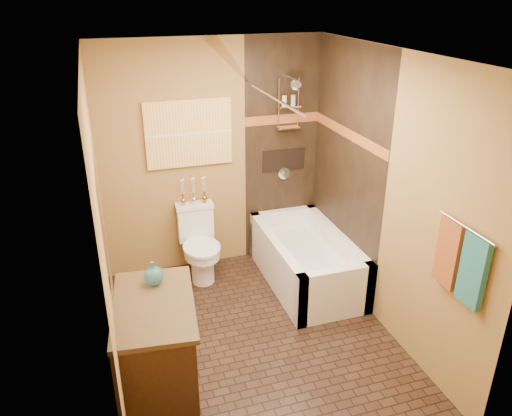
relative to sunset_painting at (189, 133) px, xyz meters
name	(u,v)px	position (x,y,z in m)	size (l,w,h in m)	color
floor	(257,338)	(0.26, -1.48, -1.55)	(3.00, 3.00, 0.00)	black
wall_left	(103,235)	(-0.94, -1.48, -0.30)	(0.02, 3.00, 2.50)	olive
wall_right	(386,196)	(1.46, -1.48, -0.30)	(0.02, 3.00, 2.50)	olive
wall_back	(214,158)	(0.26, 0.02, -0.30)	(2.40, 0.02, 2.50)	olive
wall_front	(340,323)	(0.26, -2.98, -0.30)	(2.40, 0.02, 2.50)	olive
ceiling	(257,54)	(0.26, -1.48, 0.95)	(3.00, 3.00, 0.00)	silver
alcove_tile_back	(282,152)	(1.03, 0.01, -0.30)	(0.85, 0.01, 2.50)	black
alcove_tile_right	(346,169)	(1.45, -0.73, -0.30)	(0.01, 1.50, 2.50)	black
mosaic_band_back	(283,119)	(1.03, 0.00, 0.07)	(0.85, 0.01, 0.10)	maroon
mosaic_band_right	(348,133)	(1.44, -0.73, 0.07)	(0.01, 1.50, 0.10)	maroon
alcove_niche	(284,160)	(1.06, 0.01, -0.40)	(0.50, 0.01, 0.25)	black
shower_fixtures	(288,117)	(1.06, -0.10, 0.12)	(0.24, 0.33, 1.16)	silver
curtain_rod	(273,97)	(0.66, -0.73, 0.47)	(0.03, 0.03, 1.55)	silver
towel_bar	(466,227)	(1.41, -2.53, -0.10)	(0.02, 0.02, 0.55)	silver
towel_teal	(473,271)	(1.42, -2.66, -0.37)	(0.05, 0.22, 0.52)	#20676A
towel_rust	(449,253)	(1.42, -2.40, -0.37)	(0.05, 0.22, 0.52)	brown
sunset_painting	(189,133)	(0.00, 0.00, 0.00)	(0.90, 0.04, 0.70)	gold
vanity_mirror	(103,227)	(-0.93, -1.88, -0.05)	(0.01, 1.00, 0.90)	white
bathtub	(306,263)	(1.06, -0.73, -1.33)	(0.80, 1.50, 0.55)	white
toilet	(199,243)	(0.00, -0.26, -1.15)	(0.41, 0.60, 0.79)	white
vanity	(157,350)	(-0.67, -1.88, -1.13)	(0.69, 1.01, 0.84)	black
teal_bottle	(153,273)	(-0.62, -1.62, -0.61)	(0.15, 0.15, 0.24)	#23676B
bud_vases	(193,190)	(0.00, -0.09, -0.60)	(0.29, 0.06, 0.29)	gold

